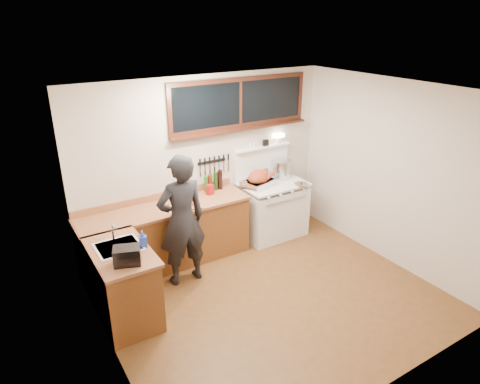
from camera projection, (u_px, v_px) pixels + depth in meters
ground_plane at (271, 297)px, 5.50m from camera, size 4.00×3.50×0.02m
room_shell at (276, 177)px, 4.86m from camera, size 4.10×3.60×2.65m
counter_back at (167, 235)px, 6.07m from camera, size 2.44×0.64×1.00m
counter_left at (123, 284)px, 4.99m from camera, size 0.64×1.09×0.90m
sink_unit at (119, 251)px, 4.90m from camera, size 0.50×0.45×0.37m
vintage_stove at (272, 208)px, 6.91m from camera, size 1.02×0.74×1.59m
back_window at (241, 109)px, 6.35m from camera, size 2.32×0.13×0.77m
left_doorway at (125, 300)px, 3.68m from camera, size 0.02×1.04×2.17m
knife_strip at (213, 162)px, 6.41m from camera, size 0.52×0.03×0.28m
man at (182, 221)px, 5.52m from camera, size 0.65×0.43×1.79m
soap_bottle at (143, 239)px, 4.87m from camera, size 0.11×0.11×0.19m
toaster at (127, 256)px, 4.52m from camera, size 0.33×0.28×0.19m
cutting_board at (185, 203)px, 5.89m from camera, size 0.46×0.38×0.14m
roast_turkey at (259, 180)px, 6.59m from camera, size 0.56×0.47×0.26m
stockpot at (282, 169)px, 6.91m from camera, size 0.41×0.41×0.29m
saucepan at (270, 176)px, 6.86m from camera, size 0.20×0.29×0.12m
pot_lid at (301, 184)px, 6.66m from camera, size 0.27×0.27×0.04m
coffee_tin at (210, 190)px, 6.29m from camera, size 0.12×0.10×0.15m
pitcher at (209, 185)px, 6.43m from camera, size 0.11×0.11×0.18m
bottle_cluster at (214, 182)px, 6.41m from camera, size 0.30×0.07×0.30m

